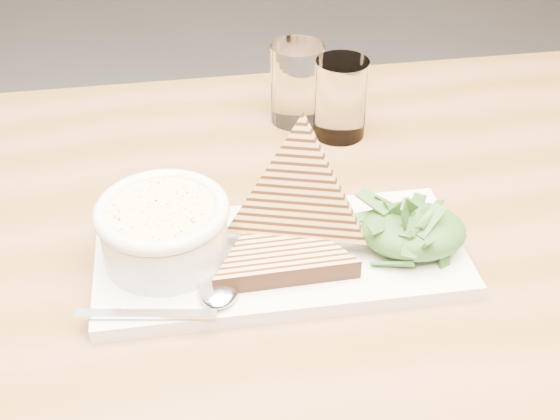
{
  "coord_description": "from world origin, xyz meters",
  "views": [
    {
      "loc": [
        0.08,
        -0.59,
        1.22
      ],
      "look_at": [
        0.09,
        -0.05,
        0.81
      ],
      "focal_mm": 45.0,
      "sensor_mm": 36.0,
      "label": 1
    }
  ],
  "objects_px": {
    "platter": "(281,257)",
    "table_top": "(267,270)",
    "glass_far": "(340,98)",
    "soup_bowl": "(165,236)",
    "glass_near": "(297,84)"
  },
  "relations": [
    {
      "from": "soup_bowl",
      "to": "glass_near",
      "type": "xyz_separation_m",
      "value": [
        0.14,
        0.29,
        0.01
      ]
    },
    {
      "from": "platter",
      "to": "glass_near",
      "type": "relative_size",
      "value": 3.48
    },
    {
      "from": "platter",
      "to": "soup_bowl",
      "type": "xyz_separation_m",
      "value": [
        -0.11,
        -0.0,
        0.03
      ]
    },
    {
      "from": "soup_bowl",
      "to": "glass_far",
      "type": "xyz_separation_m",
      "value": [
        0.19,
        0.25,
        0.01
      ]
    },
    {
      "from": "platter",
      "to": "glass_far",
      "type": "distance_m",
      "value": 0.26
    },
    {
      "from": "glass_far",
      "to": "glass_near",
      "type": "bearing_deg",
      "value": 143.32
    },
    {
      "from": "table_top",
      "to": "platter",
      "type": "bearing_deg",
      "value": -42.1
    },
    {
      "from": "glass_far",
      "to": "table_top",
      "type": "bearing_deg",
      "value": -111.99
    },
    {
      "from": "table_top",
      "to": "glass_near",
      "type": "height_order",
      "value": "glass_near"
    },
    {
      "from": "platter",
      "to": "glass_far",
      "type": "relative_size",
      "value": 3.59
    },
    {
      "from": "soup_bowl",
      "to": "glass_far",
      "type": "height_order",
      "value": "glass_far"
    },
    {
      "from": "soup_bowl",
      "to": "glass_near",
      "type": "height_order",
      "value": "glass_near"
    },
    {
      "from": "platter",
      "to": "table_top",
      "type": "bearing_deg",
      "value": 137.9
    },
    {
      "from": "soup_bowl",
      "to": "glass_near",
      "type": "bearing_deg",
      "value": 64.1
    },
    {
      "from": "table_top",
      "to": "soup_bowl",
      "type": "height_order",
      "value": "soup_bowl"
    }
  ]
}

